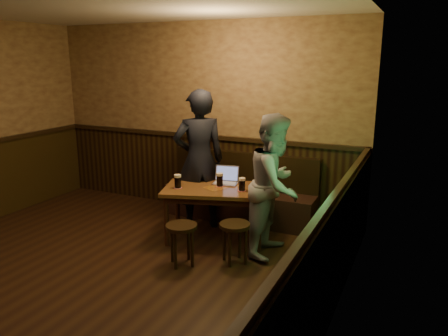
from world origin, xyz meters
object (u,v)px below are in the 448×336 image
laptop (226,179)px  person_suit (199,160)px  pint_right (242,184)px  pub_table (215,195)px  stool_left (182,233)px  stool_right (235,231)px  bench (240,198)px  pint_mid (220,180)px  pint_left (178,181)px  person_grey (275,185)px

laptop → person_suit: person_suit is taller
pint_right → pub_table: bearing=-176.7°
stool_left → pint_right: size_ratio=2.88×
stool_left → laptop: 1.13m
stool_right → person_suit: size_ratio=0.25×
bench → pint_mid: bearing=-88.3°
pint_mid → pint_right: (0.33, -0.06, -0.00)m
pint_mid → laptop: (0.01, 0.17, -0.03)m
bench → pint_left: (-0.42, -1.03, 0.46)m
pub_table → person_grey: person_grey is taller
bench → laptop: 0.72m
laptop → person_grey: person_grey is taller
pint_left → laptop: bearing=45.1°
pint_right → person_grey: person_grey is taller
laptop → bench: bearing=82.5°
pint_mid → laptop: 0.17m
stool_right → pub_table: bearing=133.7°
stool_right → person_suit: 1.33m
pint_left → pint_mid: 0.53m
pint_right → laptop: bearing=144.5°
stool_left → laptop: bearing=87.0°
pub_table → stool_right: (0.49, -0.52, -0.22)m
bench → pint_mid: (0.02, -0.74, 0.46)m
pub_table → pint_mid: 0.20m
bench → person_grey: bearing=-47.5°
pint_mid → person_grey: 0.80m
person_grey → pint_right: bearing=82.3°
pint_left → pub_table: bearing=26.2°
pub_table → person_grey: bearing=-21.8°
stool_left → pint_mid: 0.98m
laptop → person_suit: bearing=162.3°
person_grey → person_suit: bearing=75.6°
pint_left → person_grey: (1.23, 0.15, 0.06)m
stool_right → person_suit: person_suit is taller
bench → stool_left: 1.64m
person_suit → pint_right: bearing=121.0°
pint_mid → pint_right: size_ratio=1.05×
pint_left → laptop: size_ratio=0.50×
pint_mid → person_suit: bearing=152.1°
pint_mid → stool_right: bearing=-51.8°
stool_left → person_suit: size_ratio=0.25×
pub_table → person_suit: person_suit is taller
bench → stool_left: bench is taller
stool_left → stool_right: (0.52, 0.30, -0.00)m
pint_left → bench: bearing=67.7°
stool_left → pint_left: bearing=123.3°
pint_left → person_grey: person_grey is taller
bench → person_grey: size_ratio=1.32×
stool_left → pint_left: 0.83m
pint_left → pint_mid: (0.44, 0.29, -0.00)m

